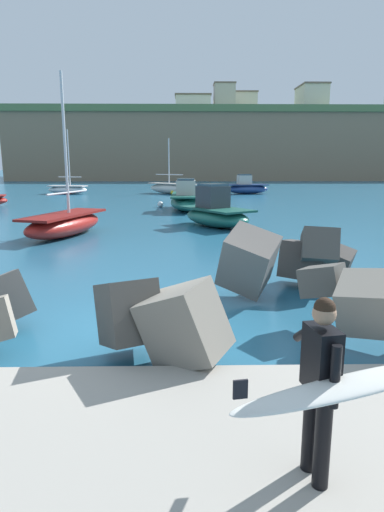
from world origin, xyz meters
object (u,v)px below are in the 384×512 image
object	(u,v)px
boat_far_centre	(65,223)
station_building_west	(224,100)
surfer_with_board	(329,381)
boat_near_right	(216,213)
boat_far_right	(247,187)
station_building_annex	(242,106)
boat_mid_left	(68,189)
station_building_central	(311,99)
station_building_east	(193,106)
boat_near_left	(172,188)
boat_mid_centre	(186,199)
mooring_buoy_middle	(160,204)
mooring_buoy_inner	(173,193)

from	to	relation	value
boat_far_centre	station_building_west	distance (m)	81.71
surfer_with_board	boat_near_right	distance (m)	18.59
boat_far_right	station_building_annex	bearing A→B (deg)	83.35
boat_mid_left	station_building_central	size ratio (longest dim) A/B	0.79
boat_far_right	station_building_west	xyz separation A→B (m)	(2.13, 51.97, 15.78)
boat_near_right	station_building_east	world-z (taller)	station_building_east
surfer_with_board	station_building_west	distance (m)	96.11
boat_near_left	boat_mid_centre	distance (m)	15.80
boat_near_right	boat_mid_left	distance (m)	27.91
station_building_annex	mooring_buoy_middle	bearing A→B (deg)	-101.78
boat_near_right	boat_far_right	bearing A→B (deg)	78.30
boat_near_right	station_building_central	bearing A→B (deg)	70.98
boat_far_right	station_building_west	size ratio (longest dim) A/B	0.71
station_building_east	mooring_buoy_middle	bearing A→B (deg)	-93.24
mooring_buoy_inner	mooring_buoy_middle	bearing A→B (deg)	-92.47
boat_far_centre	boat_far_right	size ratio (longest dim) A/B	1.48
boat_mid_centre	boat_far_centre	distance (m)	12.24
boat_mid_left	boat_far_centre	world-z (taller)	boat_far_centre
mooring_buoy_inner	station_building_east	world-z (taller)	station_building_east
station_building_annex	boat_mid_centre	bearing A→B (deg)	-100.13
boat_mid_left	surfer_with_board	bearing A→B (deg)	-72.64
boat_mid_left	station_building_east	size ratio (longest dim) A/B	0.86
surfer_with_board	mooring_buoy_inner	size ratio (longest dim) A/B	4.82
station_building_east	boat_near_left	bearing A→B (deg)	-93.52
station_building_central	boat_far_right	bearing A→B (deg)	-112.63
boat_near_left	boat_mid_left	size ratio (longest dim) A/B	0.88
boat_near_left	surfer_with_board	bearing A→B (deg)	-86.72
surfer_with_board	boat_far_centre	world-z (taller)	boat_far_centre
station_building_annex	mooring_buoy_inner	bearing A→B (deg)	-103.76
boat_near_left	boat_far_right	bearing A→B (deg)	1.59
station_building_east	boat_mid_centre	bearing A→B (deg)	-91.60
mooring_buoy_inner	station_building_central	distance (m)	56.33
boat_mid_left	boat_mid_centre	size ratio (longest dim) A/B	1.04
surfer_with_board	station_building_annex	size ratio (longest dim) A/B	0.30
boat_mid_centre	station_building_annex	xyz separation A→B (m)	(13.25, 74.15, 15.24)
boat_near_left	station_building_central	size ratio (longest dim) A/B	0.69
station_building_central	boat_near_right	bearing A→B (deg)	-109.02
boat_mid_left	boat_mid_centre	distance (m)	20.31
surfer_with_board	station_building_west	xyz separation A→B (m)	(7.47, 94.61, 15.18)
boat_far_centre	mooring_buoy_middle	bearing A→B (deg)	74.47
boat_mid_centre	mooring_buoy_middle	size ratio (longest dim) A/B	14.24
boat_mid_centre	mooring_buoy_middle	bearing A→B (deg)	136.48
mooring_buoy_middle	station_building_central	distance (m)	67.84
boat_mid_left	boat_far_centre	bearing A→B (deg)	-75.78
boat_mid_centre	station_building_central	bearing A→B (deg)	67.52
surfer_with_board	mooring_buoy_middle	xyz separation A→B (m)	(-2.97, 28.43, -1.06)
boat_mid_centre	boat_far_right	distance (m)	17.22
mooring_buoy_middle	station_building_west	xyz separation A→B (m)	(10.44, 66.18, 16.24)
station_building_west	station_building_east	bearing A→B (deg)	-179.70
boat_far_right	station_building_annex	xyz separation A→B (m)	(6.79, 58.19, 15.29)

